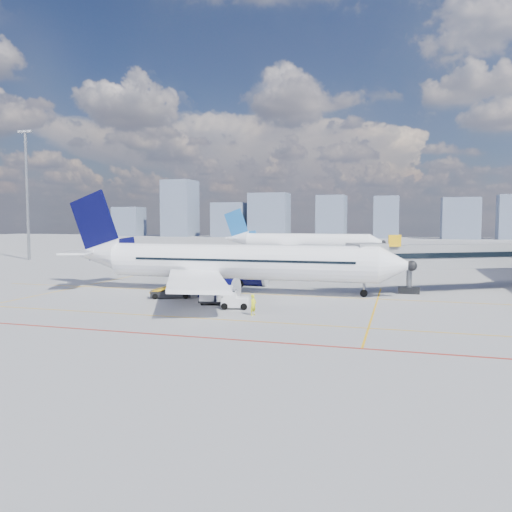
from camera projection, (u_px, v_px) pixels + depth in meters
The scene contains 11 objects.
ground at pixel (216, 305), 45.49m from camera, with size 420.00×420.00×0.00m, color gray.
apron_markings at pixel (193, 313), 41.90m from camera, with size 90.00×35.12×0.01m.
jet_bridge at pixel (471, 257), 54.82m from camera, with size 23.55×15.78×6.30m.
floodlight_mast_nw at pixel (27, 191), 98.25m from camera, with size 3.20×0.61×25.45m.
distant_skyline at pixel (345, 215), 229.19m from camera, with size 254.75×15.39×28.17m.
main_aircraft at pixel (225, 262), 54.33m from camera, with size 39.36×34.30×11.47m.
second_aircraft at pixel (300, 242), 108.18m from camera, with size 35.66×31.07×10.60m.
baggage_tug at pixel (234, 300), 43.78m from camera, with size 2.55×1.82×1.63m.
cargo_dolly at pixel (217, 294), 45.90m from camera, with size 3.36×1.91×1.74m.
belt_loader at pixel (172, 292), 49.89m from camera, with size 5.61×3.33×2.30m.
ramp_worker at pixel (253, 305), 40.71m from camera, with size 0.63×0.41×1.72m, color yellow.
Camera 1 is at (16.18, -42.21, 7.68)m, focal length 35.00 mm.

